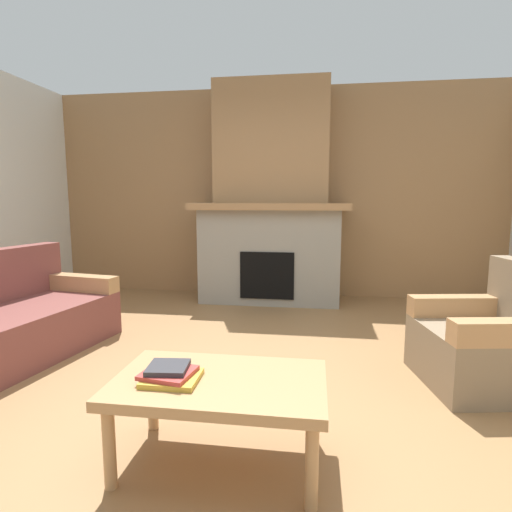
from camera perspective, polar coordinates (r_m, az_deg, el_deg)
name	(u,v)px	position (r m, az deg, el deg)	size (l,w,h in m)	color
ground	(227,395)	(2.82, -4.15, -18.81)	(9.00, 9.00, 0.00)	olive
wall_back_wood_panel	(274,194)	(5.49, 2.53, 8.72)	(6.00, 0.12, 2.70)	#997047
fireplace	(271,208)	(5.12, 2.09, 6.70)	(1.90, 0.82, 2.70)	gray
armchair	(489,343)	(3.26, 29.83, -10.56)	(0.88, 0.88, 0.85)	#847056
coffee_table	(219,389)	(2.04, -5.15, -18.13)	(1.00, 0.60, 0.43)	tan
book_stack_near_edge	(170,374)	(2.02, -11.98, -15.88)	(0.27, 0.24, 0.07)	gold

